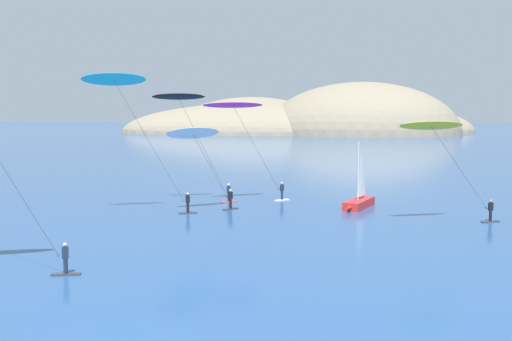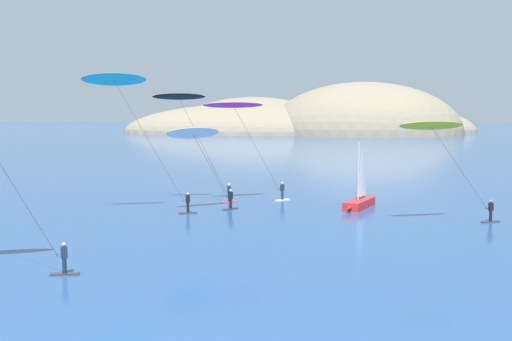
# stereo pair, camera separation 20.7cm
# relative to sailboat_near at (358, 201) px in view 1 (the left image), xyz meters

# --- Properties ---
(headland_island) EXTENTS (112.11, 64.98, 31.26)m
(headland_island) POSITION_rel_sailboat_near_xyz_m (-6.82, 146.37, -0.64)
(headland_island) COLOR #7A705B
(headland_island) RESTS_ON ground
(sailboat_near) EXTENTS (3.00, 5.87, 5.70)m
(sailboat_near) POSITION_rel_sailboat_near_xyz_m (0.00, 0.00, 0.00)
(sailboat_near) COLOR #B22323
(sailboat_near) RESTS_ON ground
(kitesurfer_white) EXTENTS (5.70, 4.58, 7.08)m
(kitesurfer_white) POSITION_rel_sailboat_near_xyz_m (-13.28, -3.61, 5.42)
(kitesurfer_white) COLOR #2D2D33
(kitesurfer_white) RESTS_ON ground
(kitesurfer_black) EXTENTS (7.37, 2.99, 9.87)m
(kitesurfer_black) POSITION_rel_sailboat_near_xyz_m (-15.26, 0.90, 7.91)
(kitesurfer_black) COLOR red
(kitesurfer_black) RESTS_ON ground
(kitesurfer_yellow) EXTENTS (8.12, 3.65, 7.72)m
(kitesurfer_yellow) POSITION_rel_sailboat_near_xyz_m (5.30, -7.04, 6.05)
(kitesurfer_yellow) COLOR #2D2D33
(kitesurfer_yellow) RESTS_ON ground
(kitesurfer_cyan) EXTENTS (8.69, 3.77, 11.33)m
(kitesurfer_cyan) POSITION_rel_sailboat_near_xyz_m (-18.80, -5.97, 9.34)
(kitesurfer_cyan) COLOR #2D2D33
(kitesurfer_cyan) RESTS_ON ground
(kitesurfer_magenta) EXTENTS (7.66, 4.80, 9.10)m
(kitesurfer_magenta) POSITION_rel_sailboat_near_xyz_m (-10.63, 1.64, 7.47)
(kitesurfer_magenta) COLOR silver
(kitesurfer_magenta) RESTS_ON ground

